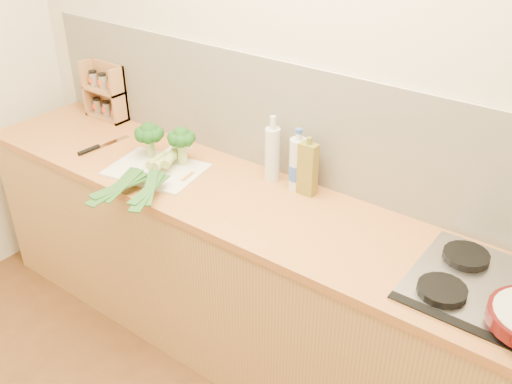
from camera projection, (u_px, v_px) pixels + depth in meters
room_shell at (297, 123)px, 2.55m from camera, size 3.50×3.50×3.50m
counter at (258, 282)px, 2.71m from camera, size 3.20×0.62×0.90m
gas_hob at (497, 292)px, 1.95m from camera, size 0.58×0.50×0.04m
chopping_board at (156, 170)px, 2.73m from camera, size 0.49×0.39×0.01m
broccoli_left at (149, 134)px, 2.77m from camera, size 0.14×0.15×0.18m
broccoli_right at (181, 139)px, 2.70m from camera, size 0.14×0.14×0.19m
leek_front at (146, 167)px, 2.69m from camera, size 0.15×0.64×0.04m
leek_mid at (154, 167)px, 2.65m from camera, size 0.12×0.67×0.04m
leek_back at (166, 164)px, 2.63m from camera, size 0.35×0.63×0.04m
chefs_knife at (95, 148)px, 2.93m from camera, size 0.05×0.31×0.02m
spice_rack at (107, 94)px, 3.23m from camera, size 0.27×0.11×0.32m
oil_tin at (308, 169)px, 2.49m from camera, size 0.08×0.05×0.27m
glass_bottle at (272, 153)px, 2.59m from camera, size 0.07×0.07×0.32m
amber_bottle at (306, 169)px, 2.54m from camera, size 0.06×0.06×0.24m
water_bottle at (298, 166)px, 2.53m from camera, size 0.08×0.08×0.27m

